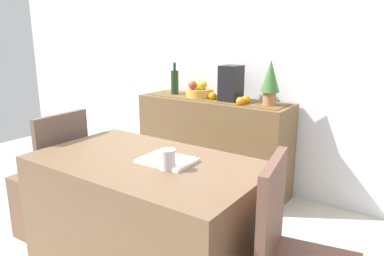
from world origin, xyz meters
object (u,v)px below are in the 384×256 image
Objects in this scene: coffee_cup at (168,159)px; chair_near_window at (53,199)px; open_book at (167,161)px; sideboard_console at (213,144)px; fruit_bowl at (200,93)px; coffee_maker at (231,83)px; potted_plant at (270,80)px; wine_bottle at (175,82)px; dining_table at (148,222)px.

coffee_cup is 0.12× the size of chair_near_window.
chair_near_window reaches higher than open_book.
coffee_cup is at bearing -67.05° from sideboard_console.
sideboard_console is at bearing 69.60° from chair_near_window.
coffee_maker is (0.32, 0.00, 0.11)m from fruit_bowl.
sideboard_console is 4.61× the size of coffee_maker.
coffee_cup is (0.58, -1.38, 0.37)m from sideboard_console.
potted_plant is (0.67, -0.00, 0.16)m from fruit_bowl.
coffee_maker reaches higher than chair_near_window.
sideboard_console is 0.69m from wine_bottle.
fruit_bowl is 2.38× the size of coffee_cup.
sideboard_console is 13.48× the size of coffee_cup.
fruit_bowl reaches higher than sideboard_console.
sideboard_console is 1.40m from dining_table.
chair_near_window is at bearing 179.96° from dining_table.
fruit_bowl reaches higher than coffee_cup.
sideboard_console reaches higher than open_book.
chair_near_window is (-0.35, -1.34, -0.61)m from fruit_bowl.
open_book is (0.12, 0.04, 0.38)m from dining_table.
coffee_cup is (0.07, -0.08, 0.04)m from open_book.
potted_plant reaches higher than sideboard_console.
fruit_bowl reaches higher than chair_near_window.
open_book is at bearing -68.40° from sideboard_console.
sideboard_console is 3.87× the size of potted_plant.
coffee_maker reaches higher than dining_table.
sideboard_console is 4.65× the size of wine_bottle.
coffee_cup reaches higher than sideboard_console.
potted_plant is (0.95, -0.00, 0.09)m from wine_bottle.
coffee_maker is at bearing 63.45° from chair_near_window.
coffee_maker reaches higher than sideboard_console.
fruit_bowl is 1.56m from coffee_cup.
potted_plant reaches higher than wine_bottle.
open_book is 0.11m from coffee_cup.
sideboard_console is 0.60m from coffee_maker.
sideboard_console is at bearing 106.60° from dining_table.
open_book is at bearing 19.11° from dining_table.
dining_table is (-0.12, -1.34, -0.67)m from potted_plant.
potted_plant is at bearing -0.00° from coffee_maker.
fruit_bowl is at bearing 113.96° from open_book.
fruit_bowl is 0.20× the size of dining_table.
fruit_bowl is 0.68× the size of potted_plant.
coffee_cup reaches higher than dining_table.
chair_near_window is (-1.02, -1.34, -0.78)m from potted_plant.
coffee_maker reaches higher than coffee_cup.
dining_table is at bearing -95.29° from potted_plant.
dining_table is at bearing -58.27° from wine_bottle.
dining_table is (0.40, -1.34, -0.05)m from sideboard_console.
sideboard_console is at bearing 180.00° from potted_plant.
wine_bottle is 2.90× the size of coffee_cup.
fruit_bowl is 0.82× the size of coffee_maker.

